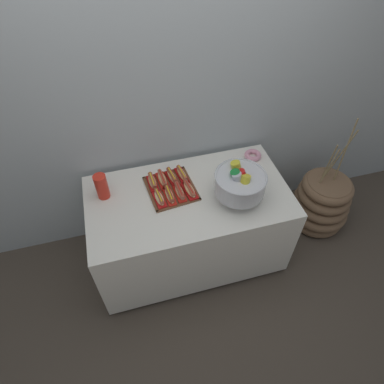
{
  "coord_description": "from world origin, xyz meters",
  "views": [
    {
      "loc": [
        -0.4,
        -1.52,
        2.48
      ],
      "look_at": [
        0.03,
        0.01,
        0.76
      ],
      "focal_mm": 30.87,
      "sensor_mm": 36.0,
      "label": 1
    }
  ],
  "objects_px": {
    "serving_tray": "(171,189)",
    "hot_dog_3": "(190,190)",
    "hot_dog_1": "(169,195)",
    "punch_bowl": "(240,183)",
    "donut": "(253,155)",
    "hot_dog_5": "(162,179)",
    "buffet_table": "(189,225)",
    "hot_dog_6": "(172,177)",
    "hot_dog_0": "(159,198)",
    "hot_dog_4": "(152,182)",
    "cup_stack": "(102,186)",
    "floor_vase": "(321,202)",
    "hot_dog_7": "(182,174)",
    "hot_dog_2": "(180,192)"
  },
  "relations": [
    {
      "from": "hot_dog_4",
      "to": "hot_dog_6",
      "type": "xyz_separation_m",
      "value": [
        0.15,
        0.01,
        0.0
      ]
    },
    {
      "from": "buffet_table",
      "to": "floor_vase",
      "type": "height_order",
      "value": "floor_vase"
    },
    {
      "from": "floor_vase",
      "to": "hot_dog_5",
      "type": "bearing_deg",
      "value": 174.41
    },
    {
      "from": "floor_vase",
      "to": "cup_stack",
      "type": "bearing_deg",
      "value": 176.28
    },
    {
      "from": "hot_dog_5",
      "to": "cup_stack",
      "type": "relative_size",
      "value": 0.95
    },
    {
      "from": "serving_tray",
      "to": "hot_dog_1",
      "type": "relative_size",
      "value": 2.15
    },
    {
      "from": "hot_dog_1",
      "to": "cup_stack",
      "type": "height_order",
      "value": "cup_stack"
    },
    {
      "from": "punch_bowl",
      "to": "hot_dog_7",
      "type": "bearing_deg",
      "value": 138.18
    },
    {
      "from": "buffet_table",
      "to": "hot_dog_6",
      "type": "distance_m",
      "value": 0.44
    },
    {
      "from": "hot_dog_1",
      "to": "hot_dog_4",
      "type": "distance_m",
      "value": 0.18
    },
    {
      "from": "punch_bowl",
      "to": "hot_dog_1",
      "type": "bearing_deg",
      "value": 165.63
    },
    {
      "from": "buffet_table",
      "to": "hot_dog_1",
      "type": "distance_m",
      "value": 0.41
    },
    {
      "from": "hot_dog_0",
      "to": "hot_dog_5",
      "type": "height_order",
      "value": "hot_dog_5"
    },
    {
      "from": "cup_stack",
      "to": "floor_vase",
      "type": "bearing_deg",
      "value": -3.72
    },
    {
      "from": "hot_dog_3",
      "to": "serving_tray",
      "type": "bearing_deg",
      "value": 149.39
    },
    {
      "from": "hot_dog_1",
      "to": "donut",
      "type": "relative_size",
      "value": 1.36
    },
    {
      "from": "floor_vase",
      "to": "hot_dog_1",
      "type": "relative_size",
      "value": 6.02
    },
    {
      "from": "hot_dog_0",
      "to": "hot_dog_1",
      "type": "height_order",
      "value": "hot_dog_0"
    },
    {
      "from": "hot_dog_5",
      "to": "hot_dog_2",
      "type": "bearing_deg",
      "value": -59.92
    },
    {
      "from": "hot_dog_3",
      "to": "hot_dog_4",
      "type": "bearing_deg",
      "value": 149.39
    },
    {
      "from": "hot_dog_3",
      "to": "hot_dog_6",
      "type": "bearing_deg",
      "value": 120.08
    },
    {
      "from": "hot_dog_1",
      "to": "hot_dog_2",
      "type": "distance_m",
      "value": 0.08
    },
    {
      "from": "hot_dog_5",
      "to": "donut",
      "type": "height_order",
      "value": "hot_dog_5"
    },
    {
      "from": "floor_vase",
      "to": "hot_dog_3",
      "type": "relative_size",
      "value": 5.77
    },
    {
      "from": "buffet_table",
      "to": "hot_dog_0",
      "type": "bearing_deg",
      "value": 179.04
    },
    {
      "from": "hot_dog_6",
      "to": "buffet_table",
      "type": "bearing_deg",
      "value": -67.04
    },
    {
      "from": "buffet_table",
      "to": "hot_dog_7",
      "type": "height_order",
      "value": "hot_dog_7"
    },
    {
      "from": "donut",
      "to": "hot_dog_5",
      "type": "bearing_deg",
      "value": -173.11
    },
    {
      "from": "buffet_table",
      "to": "hot_dog_6",
      "type": "height_order",
      "value": "hot_dog_6"
    },
    {
      "from": "hot_dog_1",
      "to": "hot_dog_4",
      "type": "relative_size",
      "value": 1.08
    },
    {
      "from": "hot_dog_0",
      "to": "hot_dog_6",
      "type": "height_order",
      "value": "hot_dog_6"
    },
    {
      "from": "floor_vase",
      "to": "cup_stack",
      "type": "height_order",
      "value": "floor_vase"
    },
    {
      "from": "hot_dog_4",
      "to": "buffet_table",
      "type": "bearing_deg",
      "value": -36.51
    },
    {
      "from": "hot_dog_1",
      "to": "punch_bowl",
      "type": "height_order",
      "value": "punch_bowl"
    },
    {
      "from": "hot_dog_4",
      "to": "cup_stack",
      "type": "xyz_separation_m",
      "value": [
        -0.35,
        -0.01,
        0.06
      ]
    },
    {
      "from": "buffet_table",
      "to": "hot_dog_2",
      "type": "xyz_separation_m",
      "value": [
        -0.06,
        0.02,
        0.39
      ]
    },
    {
      "from": "hot_dog_6",
      "to": "cup_stack",
      "type": "xyz_separation_m",
      "value": [
        -0.5,
        -0.03,
        0.06
      ]
    },
    {
      "from": "hot_dog_0",
      "to": "donut",
      "type": "xyz_separation_m",
      "value": [
        0.81,
        0.26,
        -0.02
      ]
    },
    {
      "from": "hot_dog_2",
      "to": "cup_stack",
      "type": "bearing_deg",
      "value": 164.98
    },
    {
      "from": "floor_vase",
      "to": "hot_dog_4",
      "type": "relative_size",
      "value": 6.48
    },
    {
      "from": "hot_dog_4",
      "to": "punch_bowl",
      "type": "xyz_separation_m",
      "value": [
        0.56,
        -0.28,
        0.11
      ]
    },
    {
      "from": "floor_vase",
      "to": "hot_dog_0",
      "type": "distance_m",
      "value": 1.54
    },
    {
      "from": "serving_tray",
      "to": "hot_dog_7",
      "type": "bearing_deg",
      "value": 41.89
    },
    {
      "from": "serving_tray",
      "to": "hot_dog_3",
      "type": "xyz_separation_m",
      "value": [
        0.12,
        -0.07,
        0.03
      ]
    },
    {
      "from": "floor_vase",
      "to": "donut",
      "type": "distance_m",
      "value": 0.85
    },
    {
      "from": "buffet_table",
      "to": "hot_dog_0",
      "type": "height_order",
      "value": "hot_dog_0"
    },
    {
      "from": "hot_dog_2",
      "to": "punch_bowl",
      "type": "height_order",
      "value": "punch_bowl"
    },
    {
      "from": "hot_dog_3",
      "to": "hot_dog_4",
      "type": "height_order",
      "value": "hot_dog_4"
    },
    {
      "from": "hot_dog_0",
      "to": "hot_dog_4",
      "type": "height_order",
      "value": "hot_dog_4"
    },
    {
      "from": "donut",
      "to": "buffet_table",
      "type": "bearing_deg",
      "value": -156.09
    }
  ]
}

